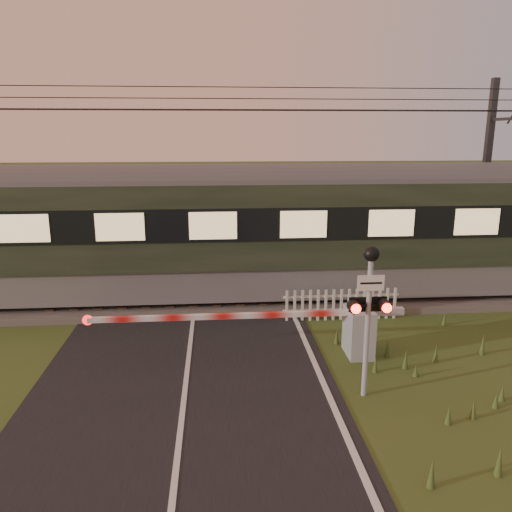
{
  "coord_description": "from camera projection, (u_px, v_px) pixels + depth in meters",
  "views": [
    {
      "loc": [
        0.67,
        -7.78,
        4.9
      ],
      "look_at": [
        1.56,
        3.2,
        2.16
      ],
      "focal_mm": 35.0,
      "sensor_mm": 36.0,
      "label": 1
    }
  ],
  "objects": [
    {
      "name": "ground",
      "position": [
        181.0,
        423.0,
        8.66
      ],
      "size": [
        160.0,
        160.0,
        0.0
      ],
      "primitive_type": "plane",
      "color": "#354A1C",
      "rests_on": "ground"
    },
    {
      "name": "road",
      "position": [
        182.0,
        430.0,
        8.43
      ],
      "size": [
        6.0,
        140.0,
        0.03
      ],
      "color": "black",
      "rests_on": "ground"
    },
    {
      "name": "track_bed",
      "position": [
        195.0,
        298.0,
        14.93
      ],
      "size": [
        140.0,
        3.4,
        0.39
      ],
      "color": "#47423D",
      "rests_on": "ground"
    },
    {
      "name": "overhead_wires",
      "position": [
        189.0,
        101.0,
        13.57
      ],
      "size": [
        120.0,
        0.62,
        0.62
      ],
      "color": "black",
      "rests_on": "ground"
    },
    {
      "name": "boom_gate",
      "position": [
        344.0,
        329.0,
        11.16
      ],
      "size": [
        7.03,
        0.84,
        1.12
      ],
      "color": "gray",
      "rests_on": "ground"
    },
    {
      "name": "crossing_signal",
      "position": [
        369.0,
        295.0,
        9.08
      ],
      "size": [
        0.75,
        0.33,
        2.93
      ],
      "color": "gray",
      "rests_on": "ground"
    },
    {
      "name": "picket_fence",
      "position": [
        341.0,
        304.0,
        13.32
      ],
      "size": [
        3.14,
        0.07,
        0.86
      ],
      "color": "silver",
      "rests_on": "ground"
    },
    {
      "name": "catenary_mast",
      "position": [
        486.0,
        176.0,
        17.04
      ],
      "size": [
        0.21,
        2.45,
        6.64
      ],
      "color": "#2D2D30",
      "rests_on": "ground"
    }
  ]
}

